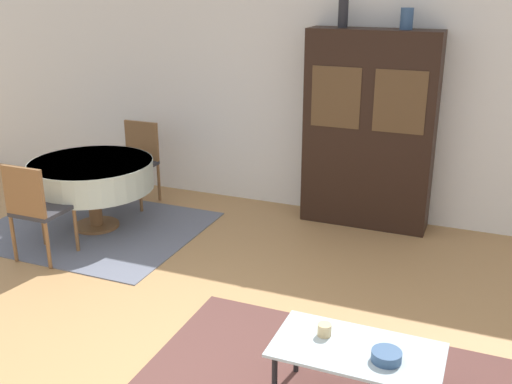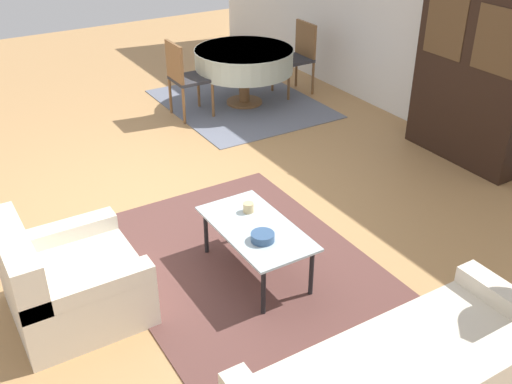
{
  "view_description": "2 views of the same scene",
  "coord_description": "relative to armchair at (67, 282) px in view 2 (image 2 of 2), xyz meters",
  "views": [
    {
      "loc": [
        1.9,
        -2.75,
        2.55
      ],
      "look_at": [
        0.2,
        1.4,
        0.95
      ],
      "focal_mm": 42.0,
      "sensor_mm": 36.0,
      "label": 1
    },
    {
      "loc": [
        4.62,
        -1.67,
        2.97
      ],
      "look_at": [
        1.29,
        0.34,
        0.75
      ],
      "focal_mm": 42.0,
      "sensor_mm": 36.0,
      "label": 2
    }
  ],
  "objects": [
    {
      "name": "coffee_table",
      "position": [
        0.29,
        1.41,
        0.11
      ],
      "size": [
        1.03,
        0.55,
        0.43
      ],
      "color": "black",
      "rests_on": "area_rug"
    },
    {
      "name": "dining_rug",
      "position": [
        -3.0,
        3.17,
        -0.28
      ],
      "size": [
        2.25,
        1.85,
        0.01
      ],
      "color": "slate",
      "rests_on": "ground_plane"
    },
    {
      "name": "area_rug",
      "position": [
        0.26,
        1.36,
        -0.28
      ],
      "size": [
        2.84,
        1.92,
        0.01
      ],
      "color": "brown",
      "rests_on": "ground_plane"
    },
    {
      "name": "bowl",
      "position": [
        0.47,
        1.35,
        0.19
      ],
      "size": [
        0.18,
        0.18,
        0.06
      ],
      "color": "#33517A",
      "rests_on": "coffee_table"
    },
    {
      "name": "wall_back",
      "position": [
        -1.01,
        4.69,
        1.07
      ],
      "size": [
        10.0,
        0.06,
        2.7
      ],
      "color": "white",
      "rests_on": "ground_plane"
    },
    {
      "name": "dining_chair_far",
      "position": [
        -2.98,
        4.07,
        0.27
      ],
      "size": [
        0.44,
        0.44,
        0.96
      ],
      "rotation": [
        0.0,
        0.0,
        3.14
      ],
      "color": "brown",
      "rests_on": "dining_rug"
    },
    {
      "name": "dining_table",
      "position": [
        -2.98,
        3.21,
        0.31
      ],
      "size": [
        1.29,
        1.29,
        0.74
      ],
      "color": "brown",
      "rests_on": "dining_rug"
    },
    {
      "name": "dining_chair_near",
      "position": [
        -2.98,
        2.35,
        0.27
      ],
      "size": [
        0.44,
        0.44,
        0.96
      ],
      "color": "brown",
      "rests_on": "dining_rug"
    },
    {
      "name": "armchair",
      "position": [
        0.0,
        0.0,
        0.0
      ],
      "size": [
        0.92,
        0.9,
        0.78
      ],
      "color": "beige",
      "rests_on": "ground_plane"
    },
    {
      "name": "display_cabinet",
      "position": [
        -0.34,
        4.45,
        0.76
      ],
      "size": [
        1.35,
        0.39,
        2.08
      ],
      "color": "black",
      "rests_on": "ground_plane"
    },
    {
      "name": "ground_plane",
      "position": [
        -1.01,
        1.06,
        -0.28
      ],
      "size": [
        14.0,
        14.0,
        0.0
      ],
      "primitive_type": "plane",
      "color": "tan"
    },
    {
      "name": "cup",
      "position": [
        0.06,
        1.47,
        0.19
      ],
      "size": [
        0.09,
        0.09,
        0.08
      ],
      "color": "tan",
      "rests_on": "coffee_table"
    }
  ]
}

